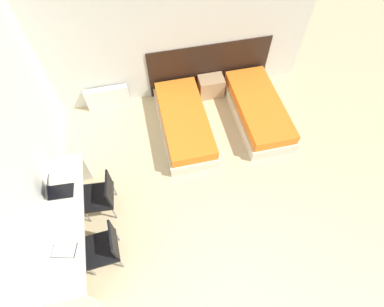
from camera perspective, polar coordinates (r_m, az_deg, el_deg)
The scene contains 12 objects.
wall_back at distance 5.68m, azimuth -4.79°, elevation 21.30°, with size 5.44×0.05×2.70m.
wall_left at distance 4.38m, azimuth -29.30°, elevation -2.05°, with size 0.05×5.37×2.70m.
headboard_panel at distance 6.28m, azimuth 3.29°, elevation 16.05°, with size 2.46×0.03×1.08m.
bed_near_window at distance 5.70m, azimuth -1.46°, elevation 5.89°, with size 0.89×1.98×0.43m.
bed_near_door at distance 6.05m, azimuth 12.44°, elevation 8.15°, with size 0.89×1.98×0.43m.
nightstand at distance 6.36m, azimuth 3.62°, elevation 12.65°, with size 0.51×0.34×0.43m.
radiator at distance 6.31m, azimuth -15.74°, elevation 10.20°, with size 0.84×0.12×0.49m.
desk at distance 4.63m, azimuth -22.55°, elevation -12.11°, with size 0.53×2.07×0.76m.
chair_near_laptop at distance 4.81m, azimuth -16.88°, elevation -7.55°, with size 0.51×0.51×0.84m.
chair_near_notebook at distance 4.49m, azimuth -16.27°, elevation -16.67°, with size 0.50×0.50×0.84m.
laptop at distance 4.64m, azimuth -24.40°, elevation -6.37°, with size 0.36×0.25×0.35m.
open_notebook at distance 4.32m, azimuth -23.19°, elevation -16.55°, with size 0.34×0.26×0.02m.
Camera 1 is at (-0.59, -0.20, 4.63)m, focal length 28.00 mm.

